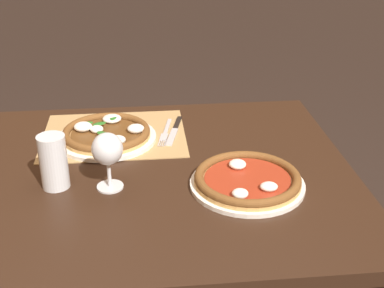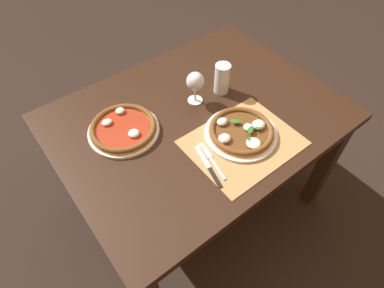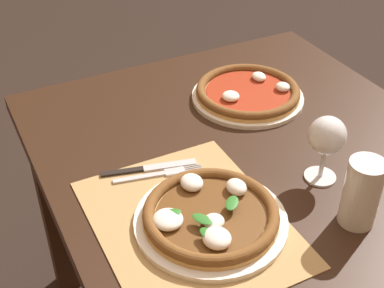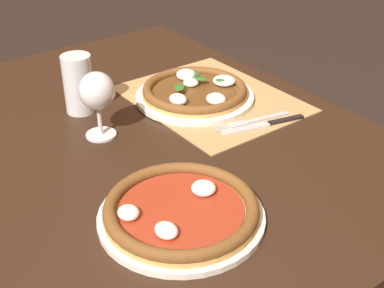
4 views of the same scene
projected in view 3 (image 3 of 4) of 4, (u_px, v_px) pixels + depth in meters
dining_table at (274, 210)px, 1.24m from camera, size 1.24×0.95×0.74m
paper_placemat at (189, 222)px, 1.06m from camera, size 0.44×0.35×0.00m
pizza_near at (210, 216)px, 1.04m from camera, size 0.30×0.30×0.05m
pizza_far at (248, 93)px, 1.43m from camera, size 0.30×0.30×0.05m
wine_glass at (327, 138)px, 1.11m from camera, size 0.08×0.08×0.16m
pint_glass at (362, 194)px, 1.02m from camera, size 0.07×0.07×0.15m
fork at (159, 174)px, 1.17m from camera, size 0.06×0.20×0.00m
knife at (149, 168)px, 1.19m from camera, size 0.07×0.21×0.01m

